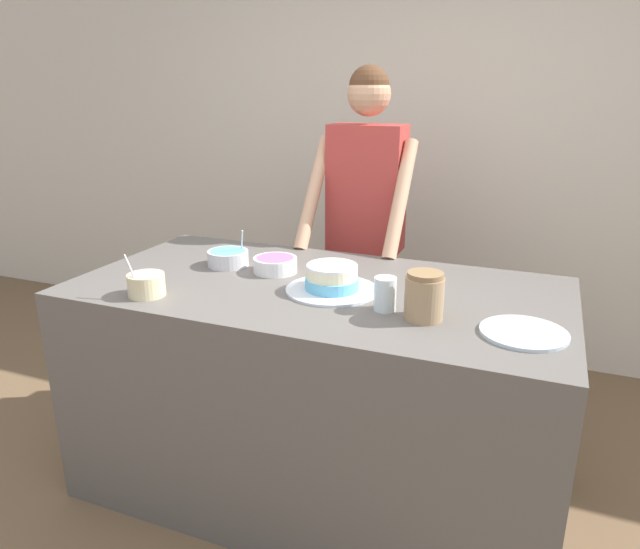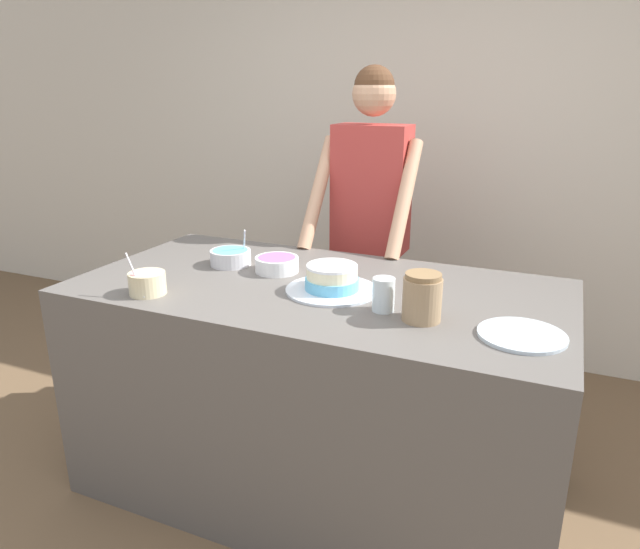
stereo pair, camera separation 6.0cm
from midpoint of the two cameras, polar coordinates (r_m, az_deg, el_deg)
name	(u,v)px [view 1 (the left image)]	position (r m, az deg, el deg)	size (l,w,h in m)	color
wall_back	(415,151)	(3.72, 9.01, 12.09)	(10.00, 0.05, 2.60)	beige
counter	(317,389)	(2.46, -0.97, -11.40)	(1.94, 0.98, 0.93)	#5B5651
person_baker	(366,205)	(2.98, 4.00, 6.90)	(0.51, 0.49, 1.79)	#2D2D38
cake	(332,280)	(2.19, 0.43, -0.59)	(0.36, 0.36, 0.11)	silver
frosting_bowl_purple	(275,264)	(2.43, -5.20, 1.05)	(0.19, 0.19, 0.06)	white
frosting_bowl_blue	(228,257)	(2.54, -9.84, 1.70)	(0.18, 0.18, 0.16)	silver
frosting_bowl_pink	(146,284)	(2.25, -17.72, -0.90)	(0.14, 0.14, 0.17)	beige
drinking_glass	(385,294)	(2.01, 5.68, -1.95)	(0.08, 0.08, 0.12)	silver
ceramic_plate	(524,333)	(1.92, 18.86, -5.53)	(0.28, 0.28, 0.01)	silver
stoneware_jar	(424,296)	(1.94, 9.51, -2.17)	(0.13, 0.13, 0.17)	#9E7F5B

